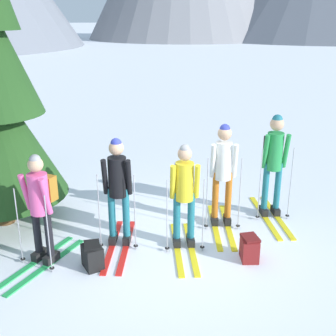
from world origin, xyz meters
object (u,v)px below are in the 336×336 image
(backpack_on_snow_beside, at_px, (93,256))
(backpack_on_snow_front, at_px, (249,248))
(skier_in_black, at_px, (118,188))
(skier_in_pink, at_px, (40,204))
(skier_in_white, at_px, (223,169))
(skier_in_yellow, at_px, (184,191))
(skier_in_green, at_px, (274,159))

(backpack_on_snow_beside, bearing_deg, backpack_on_snow_front, -7.15)
(skier_in_black, bearing_deg, backpack_on_snow_beside, -127.17)
(skier_in_black, xyz_separation_m, backpack_on_snow_beside, (-0.46, -0.60, -0.76))
(skier_in_pink, height_order, skier_in_black, skier_in_black)
(skier_in_white, bearing_deg, skier_in_pink, -168.87)
(skier_in_black, xyz_separation_m, skier_in_yellow, (0.97, -0.26, -0.02))
(skier_in_pink, distance_m, skier_in_green, 3.95)
(skier_in_pink, xyz_separation_m, skier_in_white, (2.90, 0.57, 0.09))
(skier_in_green, bearing_deg, skier_in_yellow, -158.20)
(skier_in_white, relative_size, skier_in_green, 0.96)
(skier_in_pink, bearing_deg, skier_in_green, 10.63)
(skier_in_black, relative_size, skier_in_white, 0.97)
(skier_in_pink, distance_m, skier_in_white, 2.96)
(skier_in_pink, relative_size, skier_in_green, 0.89)
(backpack_on_snow_beside, bearing_deg, skier_in_black, 52.83)
(skier_in_black, relative_size, skier_in_green, 0.93)
(skier_in_pink, relative_size, backpack_on_snow_front, 4.34)
(skier_in_yellow, relative_size, backpack_on_snow_beside, 4.35)
(skier_in_pink, bearing_deg, skier_in_black, 13.69)
(skier_in_white, bearing_deg, backpack_on_snow_beside, -158.10)
(skier_in_black, xyz_separation_m, skier_in_white, (1.78, 0.30, 0.06))
(skier_in_black, xyz_separation_m, backpack_on_snow_front, (1.81, -0.89, -0.76))
(backpack_on_snow_front, bearing_deg, skier_in_yellow, 143.32)
(skier_in_white, bearing_deg, skier_in_yellow, -145.36)
(skier_in_green, height_order, backpack_on_snow_front, skier_in_green)
(skier_in_green, bearing_deg, skier_in_black, -170.63)
(skier_in_black, bearing_deg, skier_in_white, 9.50)
(backpack_on_snow_front, relative_size, backpack_on_snow_beside, 1.00)
(skier_in_green, bearing_deg, backpack_on_snow_front, -125.32)
(skier_in_white, height_order, backpack_on_snow_beside, skier_in_white)
(skier_in_pink, bearing_deg, skier_in_yellow, 0.34)
(skier_in_white, bearing_deg, backpack_on_snow_front, -88.51)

